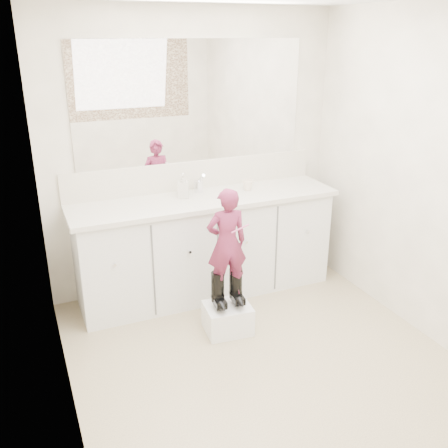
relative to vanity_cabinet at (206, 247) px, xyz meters
name	(u,v)px	position (x,y,z in m)	size (l,w,h in m)	color
floor	(270,369)	(0.00, -1.23, -0.42)	(3.00, 3.00, 0.00)	#856E57
wall_back	(193,154)	(0.00, 0.27, 0.77)	(2.60, 2.60, 0.00)	#BDB5A1
wall_left	(54,238)	(-1.30, -1.23, 0.78)	(3.00, 3.00, 0.00)	#BDB5A1
wall_right	(439,182)	(1.30, -1.23, 0.78)	(3.00, 3.00, 0.00)	#BDB5A1
vanity_cabinet	(206,247)	(0.00, 0.00, 0.00)	(2.20, 0.55, 0.85)	silver
countertop	(206,200)	(0.00, -0.01, 0.45)	(2.28, 0.58, 0.04)	beige
backsplash	(194,175)	(0.00, 0.26, 0.59)	(2.28, 0.03, 0.25)	beige
mirror	(192,102)	(0.00, 0.26, 1.22)	(2.00, 0.02, 1.00)	white
faucet	(199,186)	(0.00, 0.15, 0.52)	(0.08, 0.08, 0.10)	silver
cup	(248,185)	(0.42, 0.03, 0.51)	(0.10, 0.10, 0.09)	beige
soap_bottle	(183,186)	(-0.17, 0.06, 0.57)	(0.09, 0.09, 0.21)	beige
step_stool	(228,318)	(-0.08, -0.67, -0.31)	(0.35, 0.29, 0.22)	white
boot_left	(218,290)	(-0.16, -0.65, -0.06)	(0.11, 0.19, 0.29)	black
boot_right	(236,286)	(-0.01, -0.65, -0.06)	(0.11, 0.19, 0.29)	black
toddler	(227,243)	(-0.08, -0.65, 0.32)	(0.31, 0.20, 0.84)	#B43767
toothbrush	(240,229)	(-0.01, -0.73, 0.45)	(0.01, 0.01, 0.14)	#D6538C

